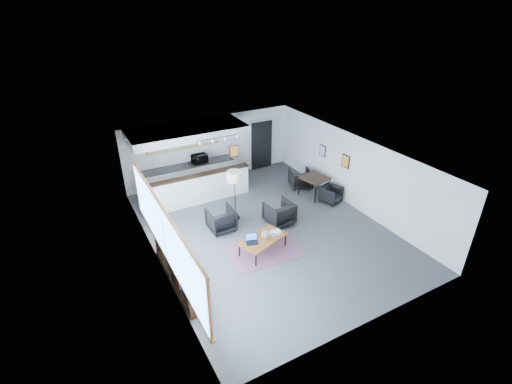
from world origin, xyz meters
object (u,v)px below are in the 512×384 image
armchair_right (279,212)px  microwave (199,158)px  dining_chair_near (331,195)px  ceramic_pot (266,235)px  dining_table (315,179)px  book_stack (276,232)px  coffee_table (263,239)px  floor_lamp (234,178)px  laptop (252,240)px  dining_chair_far (300,179)px  armchair_left (221,219)px

armchair_right → microwave: bearing=-77.2°
armchair_right → dining_chair_near: 2.46m
ceramic_pot → dining_table: bearing=32.6°
book_stack → dining_chair_near: 3.49m
coffee_table → dining_chair_near: (3.67, 1.41, -0.14)m
dining_table → armchair_right: bearing=-154.9°
book_stack → floor_lamp: bearing=99.9°
microwave → book_stack: bearing=-86.7°
ceramic_pot → armchair_right: bearing=43.9°
laptop → floor_lamp: size_ratio=0.23×
laptop → book_stack: laptop is taller
dining_chair_far → microwave: microwave is taller
book_stack → armchair_right: size_ratio=0.40×
laptop → armchair_left: size_ratio=0.49×
dining_chair_far → book_stack: bearing=63.1°
coffee_table → book_stack: 0.47m
laptop → microwave: size_ratio=0.70×
dining_table → dining_chair_near: dining_table is taller
coffee_table → armchair_left: armchair_left is taller
ceramic_pot → dining_chair_near: bearing=21.9°
book_stack → floor_lamp: size_ratio=0.20×
ceramic_pot → floor_lamp: size_ratio=0.14×
armchair_left → floor_lamp: 1.38m
armchair_right → book_stack: bearing=50.1°
armchair_right → dining_chair_far: size_ratio=1.28×
dining_table → microwave: bearing=138.4°
microwave → floor_lamp: bearing=-90.2°
laptop → microwave: bearing=103.6°
ceramic_pot → floor_lamp: floor_lamp is taller
laptop → coffee_table: bearing=15.9°
dining_table → microwave: microwave is taller
armchair_right → floor_lamp: bearing=-44.8°
ceramic_pot → floor_lamp: 2.30m
dining_table → dining_chair_near: bearing=-70.7°
dining_table → dining_chair_far: 0.92m
armchair_left → dining_table: bearing=-173.4°
dining_table → book_stack: bearing=-144.9°
armchair_left → dining_table: size_ratio=0.77×
coffee_table → microwave: size_ratio=2.71×
armchair_left → armchair_right: 1.92m
armchair_right → dining_table: (2.19, 1.02, 0.26)m
laptop → dining_chair_far: size_ratio=0.61×
floor_lamp → dining_table: floor_lamp is taller
laptop → dining_table: (3.79, 2.10, 0.16)m
ceramic_pot → floor_lamp: bearing=89.0°
armchair_right → dining_chair_near: size_ratio=1.48×
ceramic_pot → coffee_table: bearing=156.6°
ceramic_pot → microwave: size_ratio=0.43×
book_stack → dining_chair_near: size_ratio=0.58×
laptop → floor_lamp: bearing=95.2°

